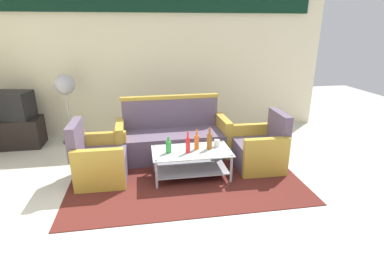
{
  "coord_description": "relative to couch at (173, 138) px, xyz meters",
  "views": [
    {
      "loc": [
        -0.44,
        -3.0,
        2.05
      ],
      "look_at": [
        0.22,
        0.85,
        0.65
      ],
      "focal_mm": 28.29,
      "sensor_mm": 36.0,
      "label": 1
    }
  ],
  "objects": [
    {
      "name": "wall_back",
      "position": [
        -0.04,
        1.38,
        1.16
      ],
      "size": [
        6.52,
        0.19,
        2.8
      ],
      "color": "beige",
      "rests_on": "ground"
    },
    {
      "name": "bottle_green",
      "position": [
        -0.15,
        -0.83,
        0.18
      ],
      "size": [
        0.08,
        0.08,
        0.23
      ],
      "color": "#2D8C38",
      "rests_on": "coffee_table"
    },
    {
      "name": "couch",
      "position": [
        0.0,
        0.0,
        0.0
      ],
      "size": [
        1.82,
        0.78,
        0.96
      ],
      "rotation": [
        0.0,
        0.0,
        3.17
      ],
      "color": "#5B4C60",
      "rests_on": "rug"
    },
    {
      "name": "coffee_table",
      "position": [
        0.17,
        -0.82,
        -0.04
      ],
      "size": [
        1.1,
        0.6,
        0.4
      ],
      "color": "silver",
      "rests_on": "rug"
    },
    {
      "name": "rug",
      "position": [
        0.07,
        -0.72,
        -0.31
      ],
      "size": [
        3.19,
        2.22,
        0.01
      ],
      "primitive_type": "cube",
      "color": "#511E19",
      "rests_on": "ground"
    },
    {
      "name": "bottle_orange",
      "position": [
        0.25,
        -0.77,
        0.2
      ],
      "size": [
        0.07,
        0.07,
        0.29
      ],
      "color": "#D85919",
      "rests_on": "coffee_table"
    },
    {
      "name": "armchair_left",
      "position": [
        -1.11,
        -0.68,
        -0.03
      ],
      "size": [
        0.71,
        0.77,
        0.85
      ],
      "rotation": [
        0.0,
        0.0,
        -1.59
      ],
      "color": "#5B4C60",
      "rests_on": "rug"
    },
    {
      "name": "armchair_right",
      "position": [
        1.26,
        -0.66,
        -0.03
      ],
      "size": [
        0.71,
        0.77,
        0.85
      ],
      "rotation": [
        0.0,
        0.0,
        1.55
      ],
      "color": "#5B4C60",
      "rests_on": "rug"
    },
    {
      "name": "cup",
      "position": [
        0.56,
        -0.72,
        0.14
      ],
      "size": [
        0.08,
        0.08,
        0.1
      ],
      "primitive_type": "cylinder",
      "color": "silver",
      "rests_on": "coffee_table"
    },
    {
      "name": "tv_stand",
      "position": [
        -2.69,
        0.88,
        -0.06
      ],
      "size": [
        0.8,
        0.5,
        0.52
      ],
      "primitive_type": "cube",
      "color": "black",
      "rests_on": "ground"
    },
    {
      "name": "ground_plane",
      "position": [
        -0.04,
        -1.67,
        -0.32
      ],
      "size": [
        14.0,
        14.0,
        0.0
      ],
      "primitive_type": "plane",
      "color": "beige"
    },
    {
      "name": "pedestal_fan",
      "position": [
        -1.8,
        0.93,
        0.7
      ],
      "size": [
        0.36,
        0.36,
        1.27
      ],
      "color": "#2D2D33",
      "rests_on": "ground"
    },
    {
      "name": "television",
      "position": [
        -2.69,
        0.88,
        0.44
      ],
      "size": [
        0.67,
        0.55,
        0.48
      ],
      "rotation": [
        0.0,
        0.0,
        2.95
      ],
      "color": "black",
      "rests_on": "tv_stand"
    },
    {
      "name": "bottle_red",
      "position": [
        0.11,
        -0.88,
        0.21
      ],
      "size": [
        0.06,
        0.06,
        0.3
      ],
      "color": "red",
      "rests_on": "coffee_table"
    },
    {
      "name": "bottle_brown",
      "position": [
        0.43,
        -0.79,
        0.21
      ],
      "size": [
        0.07,
        0.07,
        0.31
      ],
      "color": "brown",
      "rests_on": "coffee_table"
    }
  ]
}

